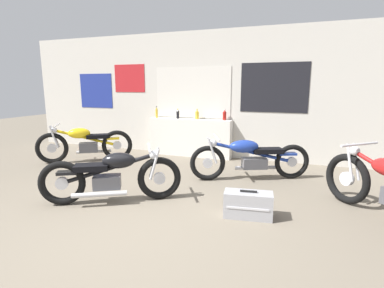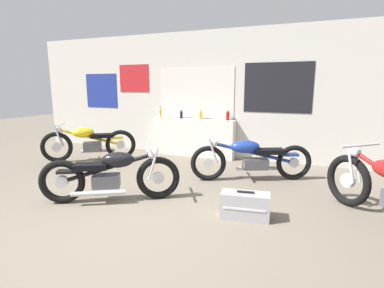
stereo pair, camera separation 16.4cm
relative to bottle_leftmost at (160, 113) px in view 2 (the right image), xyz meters
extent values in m
plane|color=#706656|center=(1.37, -3.54, -0.98)|extent=(24.00, 24.00, 0.00)
cube|color=beige|center=(1.37, 0.23, 0.42)|extent=(10.00, 0.06, 2.80)
cube|color=silver|center=(0.83, 0.19, 0.47)|extent=(1.74, 0.01, 1.08)
cube|color=beige|center=(0.83, 0.19, 0.47)|extent=(1.80, 0.01, 1.14)
cube|color=black|center=(2.63, 0.19, 0.58)|extent=(1.37, 0.01, 1.02)
cube|color=#B21E23|center=(-0.82, 0.19, 0.80)|extent=(0.84, 0.01, 0.66)
cube|color=navy|center=(-1.84, 0.19, 0.49)|extent=(0.97, 0.01, 0.87)
cube|color=silver|center=(0.83, 0.05, -0.55)|extent=(1.93, 0.28, 0.86)
cylinder|color=gold|center=(0.00, 0.00, -0.02)|extent=(0.06, 0.06, 0.19)
cone|color=gold|center=(0.00, 0.00, 0.10)|extent=(0.05, 0.05, 0.05)
cylinder|color=black|center=(0.00, 0.00, 0.14)|extent=(0.02, 0.02, 0.02)
cylinder|color=black|center=(0.54, 0.02, -0.04)|extent=(0.06, 0.06, 0.16)
cone|color=black|center=(0.54, 0.02, 0.07)|extent=(0.06, 0.06, 0.05)
cylinder|color=gold|center=(0.54, 0.02, 0.10)|extent=(0.03, 0.03, 0.02)
cylinder|color=gold|center=(0.99, 0.06, -0.04)|extent=(0.09, 0.09, 0.17)
cone|color=gold|center=(0.99, 0.06, 0.07)|extent=(0.07, 0.07, 0.05)
cylinder|color=gold|center=(0.99, 0.06, 0.10)|extent=(0.03, 0.03, 0.02)
cylinder|color=maroon|center=(1.62, 0.09, -0.03)|extent=(0.08, 0.08, 0.18)
cone|color=maroon|center=(1.62, 0.09, 0.08)|extent=(0.07, 0.07, 0.05)
cylinder|color=silver|center=(1.62, 0.09, 0.12)|extent=(0.03, 0.03, 0.02)
torus|color=black|center=(-1.62, -1.63, -0.65)|extent=(0.59, 0.45, 0.65)
cylinder|color=silver|center=(-1.62, -1.63, -0.65)|extent=(0.18, 0.16, 0.18)
torus|color=black|center=(-0.53, -0.87, -0.65)|extent=(0.59, 0.45, 0.65)
cylinder|color=silver|center=(-0.53, -0.87, -0.65)|extent=(0.18, 0.16, 0.18)
cube|color=#4C4C51|center=(-1.02, -1.21, -0.67)|extent=(0.43, 0.39, 0.20)
cylinder|color=yellow|center=(-1.02, -1.21, -0.48)|extent=(1.02, 0.74, 0.41)
ellipsoid|color=yellow|center=(-1.16, -1.31, -0.36)|extent=(0.51, 0.45, 0.22)
cube|color=black|center=(-0.86, -1.10, -0.44)|extent=(0.51, 0.45, 0.08)
cube|color=yellow|center=(-0.60, -0.92, -0.50)|extent=(0.30, 0.27, 0.04)
cylinder|color=silver|center=(-1.53, -1.64, -0.42)|extent=(0.15, 0.12, 0.47)
cylinder|color=silver|center=(-1.60, -1.54, -0.42)|extent=(0.15, 0.12, 0.47)
cylinder|color=silver|center=(-1.51, -1.55, -0.18)|extent=(0.39, 0.54, 0.03)
sphere|color=silver|center=(-1.56, -1.59, -0.28)|extent=(0.13, 0.13, 0.13)
cylinder|color=silver|center=(-1.03, -1.04, -0.80)|extent=(0.63, 0.47, 0.06)
torus|color=black|center=(1.77, -1.57, -0.68)|extent=(0.59, 0.33, 0.61)
cylinder|color=silver|center=(1.77, -1.57, -0.68)|extent=(0.18, 0.12, 0.17)
torus|color=black|center=(3.11, -0.95, -0.68)|extent=(0.59, 0.33, 0.61)
cylinder|color=silver|center=(3.11, -0.95, -0.68)|extent=(0.18, 0.12, 0.17)
cube|color=#4C4C51|center=(2.51, -1.23, -0.69)|extent=(0.47, 0.37, 0.18)
cylinder|color=navy|center=(2.51, -1.23, -0.51)|extent=(1.25, 0.61, 0.39)
ellipsoid|color=navy|center=(2.33, -1.31, -0.39)|extent=(0.56, 0.43, 0.22)
cube|color=black|center=(2.71, -1.14, -0.47)|extent=(0.56, 0.43, 0.08)
cube|color=navy|center=(3.03, -0.99, -0.53)|extent=(0.33, 0.25, 0.04)
cylinder|color=silver|center=(1.86, -1.59, -0.45)|extent=(0.17, 0.11, 0.43)
cylinder|color=silver|center=(1.81, -1.48, -0.45)|extent=(0.17, 0.11, 0.43)
cylinder|color=silver|center=(1.90, -1.50, -0.23)|extent=(0.29, 0.60, 0.03)
sphere|color=silver|center=(1.85, -1.53, -0.33)|extent=(0.13, 0.13, 0.13)
cylinder|color=silver|center=(2.54, -1.06, -0.81)|extent=(0.77, 0.40, 0.06)
torus|color=black|center=(1.39, -2.63, -0.67)|extent=(0.58, 0.40, 0.62)
cylinder|color=silver|center=(1.39, -2.63, -0.67)|extent=(0.18, 0.14, 0.17)
torus|color=black|center=(0.25, -3.30, -0.67)|extent=(0.58, 0.40, 0.62)
cylinder|color=silver|center=(0.25, -3.30, -0.67)|extent=(0.18, 0.14, 0.17)
cube|color=#4C4C51|center=(0.76, -3.00, -0.69)|extent=(0.43, 0.38, 0.18)
cylinder|color=black|center=(0.76, -3.00, -0.50)|extent=(1.06, 0.66, 0.39)
ellipsoid|color=black|center=(0.91, -2.91, -0.39)|extent=(0.51, 0.43, 0.22)
cube|color=black|center=(0.59, -3.10, -0.47)|extent=(0.51, 0.43, 0.08)
cube|color=black|center=(0.32, -3.26, -0.53)|extent=(0.30, 0.25, 0.04)
cylinder|color=silver|center=(1.30, -2.61, -0.45)|extent=(0.16, 0.11, 0.44)
cylinder|color=silver|center=(1.36, -2.72, -0.45)|extent=(0.16, 0.11, 0.44)
cylinder|color=silver|center=(1.27, -2.70, -0.23)|extent=(0.35, 0.57, 0.03)
sphere|color=silver|center=(1.32, -2.67, -0.33)|extent=(0.13, 0.13, 0.13)
cylinder|color=silver|center=(0.75, -3.17, -0.81)|extent=(0.66, 0.42, 0.06)
torus|color=black|center=(3.87, -1.85, -0.63)|extent=(0.54, 0.58, 0.70)
cylinder|color=silver|center=(3.87, -1.85, -0.63)|extent=(0.18, 0.19, 0.19)
cylinder|color=silver|center=(3.87, -1.94, -0.38)|extent=(0.14, 0.15, 0.50)
cylinder|color=silver|center=(3.96, -1.86, -0.38)|extent=(0.14, 0.15, 0.50)
cylinder|color=silver|center=(3.96, -1.95, -0.12)|extent=(0.49, 0.46, 0.03)
sphere|color=silver|center=(3.92, -1.91, -0.22)|extent=(0.13, 0.13, 0.13)
cube|color=#9E9EA3|center=(2.69, -2.79, -0.82)|extent=(0.62, 0.34, 0.32)
cube|color=silver|center=(2.71, -2.92, -0.82)|extent=(0.50, 0.08, 0.02)
cube|color=black|center=(2.69, -2.79, -0.64)|extent=(0.21, 0.05, 0.02)
camera|label=1|loc=(3.27, -6.30, 0.63)|focal=28.00mm
camera|label=2|loc=(3.42, -6.24, 0.63)|focal=28.00mm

